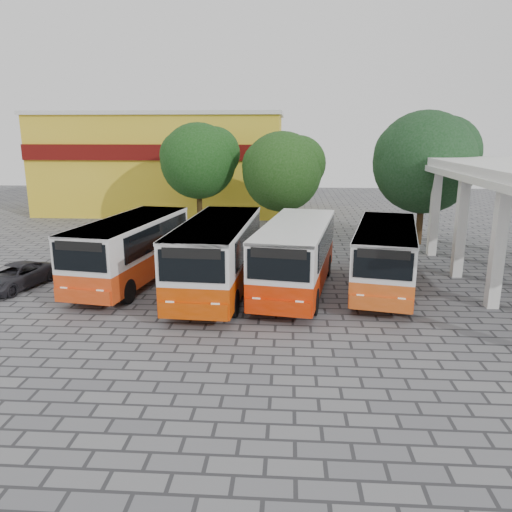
# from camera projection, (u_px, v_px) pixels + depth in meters

# --- Properties ---
(ground) EXTENTS (90.00, 90.00, 0.00)m
(ground) POSITION_uv_depth(u_px,v_px,m) (293.00, 319.00, 18.47)
(ground) COLOR #5A5A5F
(ground) RESTS_ON ground
(shophouse_block) EXTENTS (20.40, 10.40, 8.30)m
(shophouse_block) POSITION_uv_depth(u_px,v_px,m) (165.00, 162.00, 43.32)
(shophouse_block) COLOR gold
(shophouse_block) RESTS_ON ground
(bus_far_left) EXTENTS (3.73, 8.48, 2.94)m
(bus_far_left) POSITION_uv_depth(u_px,v_px,m) (131.00, 247.00, 22.50)
(bus_far_left) COLOR red
(bus_far_left) RESTS_ON ground
(bus_centre_left) EXTENTS (3.14, 8.76, 3.11)m
(bus_centre_left) POSITION_uv_depth(u_px,v_px,m) (217.00, 252.00, 21.10)
(bus_centre_left) COLOR #BE3800
(bus_centre_left) RESTS_ON ground
(bus_centre_right) EXTENTS (3.83, 8.63, 2.99)m
(bus_centre_right) POSITION_uv_depth(u_px,v_px,m) (296.00, 253.00, 21.29)
(bus_centre_right) COLOR #C52500
(bus_centre_right) RESTS_ON ground
(bus_far_right) EXTENTS (3.95, 8.21, 2.82)m
(bus_far_right) POSITION_uv_depth(u_px,v_px,m) (385.00, 254.00, 21.54)
(bus_far_right) COLOR #CE4E14
(bus_far_right) RESTS_ON ground
(tree_left) EXTENTS (5.36, 5.11, 7.38)m
(tree_left) POSITION_uv_depth(u_px,v_px,m) (199.00, 158.00, 33.66)
(tree_left) COLOR #3A2A10
(tree_left) RESTS_ON ground
(tree_middle) EXTENTS (5.42, 5.17, 6.81)m
(tree_middle) POSITION_uv_depth(u_px,v_px,m) (283.00, 169.00, 32.27)
(tree_middle) COLOR #40311A
(tree_middle) RESTS_ON ground
(tree_right) EXTENTS (6.37, 6.07, 8.01)m
(tree_right) POSITION_uv_depth(u_px,v_px,m) (426.00, 159.00, 29.60)
(tree_right) COLOR #442F1A
(tree_right) RESTS_ON ground
(parked_car) EXTENTS (2.59, 4.19, 1.08)m
(parked_car) POSITION_uv_depth(u_px,v_px,m) (15.00, 277.00, 21.99)
(parked_car) COLOR black
(parked_car) RESTS_ON ground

